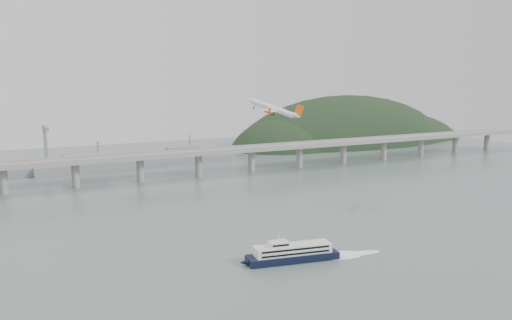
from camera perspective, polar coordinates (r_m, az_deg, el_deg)
ground at (r=278.37m, az=5.25°, el=-8.93°), size 900.00×900.00×0.00m
bridge at (r=451.27m, az=-8.58°, el=0.25°), size 800.00×22.00×23.90m
headland at (r=708.56m, az=10.33°, el=0.35°), size 365.00×155.00×156.00m
ferry at (r=254.92m, az=3.87°, el=-9.75°), size 71.15×20.98×13.48m
airliner at (r=345.91m, az=1.92°, el=5.39°), size 29.80×30.41×14.56m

